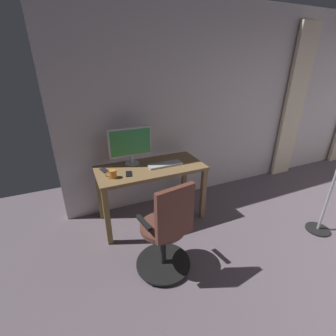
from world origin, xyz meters
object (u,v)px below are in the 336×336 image
Objects in this scene: cell_phone_by_monitor at (129,174)px; mug_tea at (113,174)px; desk at (151,175)px; computer_monitor at (131,144)px; cell_phone_face_up at (104,170)px; office_chair at (167,233)px; computer_keyboard at (165,164)px.

mug_tea is at bearing 18.91° from cell_phone_by_monitor.
computer_monitor is at bearing -46.72° from desk.
cell_phone_face_up is at bearing -27.60° from cell_phone_by_monitor.
desk is at bearing 69.97° from office_chair.
cell_phone_by_monitor is (0.30, 0.10, 0.12)m from desk.
computer_keyboard is at bearing -172.97° from mug_tea.
office_chair is 7.10× the size of cell_phone_face_up.
cell_phone_face_up is at bearing 12.29° from computer_monitor.
mug_tea is at bearing 7.03° from computer_keyboard.
desk is at bearing -148.34° from cell_phone_by_monitor.
cell_phone_by_monitor is 1.15× the size of mug_tea.
computer_keyboard is 0.49m from cell_phone_by_monitor.
cell_phone_by_monitor is at bearing 7.64° from computer_keyboard.
office_chair is 0.86m from cell_phone_by_monitor.
desk is 3.09× the size of computer_keyboard.
office_chair reaches higher than desk.
cell_phone_face_up is (0.73, -0.15, -0.01)m from computer_keyboard.
computer_keyboard is 0.74m from cell_phone_face_up.
desk is 1.30× the size of office_chair.
office_chair reaches higher than cell_phone_face_up.
computer_monitor is 4.35× the size of mug_tea.
desk is 0.34m from cell_phone_by_monitor.
computer_keyboard is (-0.18, 0.03, 0.12)m from desk.
cell_phone_face_up is at bearing -11.75° from desk.
cell_phone_by_monitor is at bearing -174.55° from mug_tea.
computer_monitor is 0.41m from cell_phone_by_monitor.
computer_monitor is at bearing -98.88° from cell_phone_by_monitor.
computer_keyboard is 2.98× the size of cell_phone_by_monitor.
cell_phone_by_monitor is at bearing 125.95° from cell_phone_face_up.
desk is at bearing 133.28° from computer_monitor.
desk is 9.22× the size of cell_phone_by_monitor.
computer_monitor reaches higher than cell_phone_face_up.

